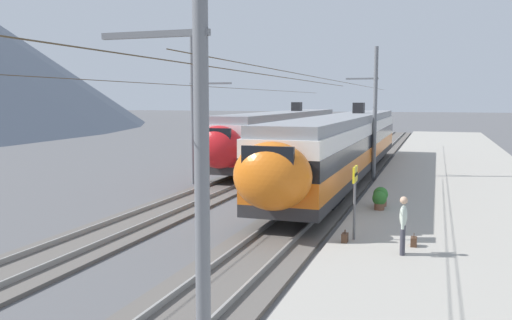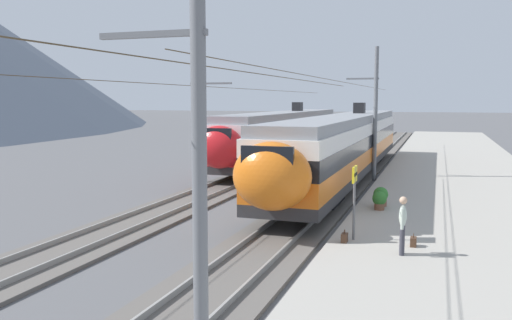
{
  "view_description": "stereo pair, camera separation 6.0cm",
  "coord_description": "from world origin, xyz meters",
  "px_view_note": "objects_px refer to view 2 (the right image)",
  "views": [
    {
      "loc": [
        -18.79,
        -4.21,
        4.72
      ],
      "look_at": [
        1.74,
        2.76,
        2.28
      ],
      "focal_mm": 37.48,
      "sensor_mm": 36.0,
      "label": 1
    },
    {
      "loc": [
        -18.77,
        -4.26,
        4.72
      ],
      "look_at": [
        1.74,
        2.76,
        2.28
      ],
      "focal_mm": 37.48,
      "sensor_mm": 36.0,
      "label": 2
    }
  ],
  "objects_px": {
    "catenary_mast_west": "(193,141)",
    "catenary_mast_far_side": "(196,107)",
    "platform_sign": "(354,186)",
    "handbag_near_sign": "(344,238)",
    "passenger_walking": "(403,222)",
    "train_far_track": "(283,134)",
    "train_near_platform": "(346,143)",
    "potted_plant_platform_edge": "(379,199)",
    "potted_plant_by_shelter": "(381,196)",
    "catenary_mast_mid": "(373,112)",
    "handbag_beside_passenger": "(413,242)"
  },
  "relations": [
    {
      "from": "catenary_mast_west",
      "to": "catenary_mast_far_side",
      "type": "distance_m",
      "value": 21.71
    },
    {
      "from": "catenary_mast_far_side",
      "to": "platform_sign",
      "type": "distance_m",
      "value": 14.9
    },
    {
      "from": "platform_sign",
      "to": "handbag_near_sign",
      "type": "distance_m",
      "value": 1.64
    },
    {
      "from": "catenary_mast_far_side",
      "to": "platform_sign",
      "type": "bearing_deg",
      "value": -135.1
    },
    {
      "from": "catenary_mast_west",
      "to": "platform_sign",
      "type": "distance_m",
      "value": 9.51
    },
    {
      "from": "catenary_mast_far_side",
      "to": "passenger_walking",
      "type": "bearing_deg",
      "value": -134.27
    },
    {
      "from": "train_far_track",
      "to": "catenary_mast_far_side",
      "type": "relative_size",
      "value": 0.58
    },
    {
      "from": "train_near_platform",
      "to": "potted_plant_platform_edge",
      "type": "distance_m",
      "value": 9.93
    },
    {
      "from": "potted_plant_platform_edge",
      "to": "potted_plant_by_shelter",
      "type": "distance_m",
      "value": 0.82
    },
    {
      "from": "potted_plant_by_shelter",
      "to": "passenger_walking",
      "type": "bearing_deg",
      "value": -169.39
    },
    {
      "from": "catenary_mast_far_side",
      "to": "handbag_near_sign",
      "type": "distance_m",
      "value": 15.38
    },
    {
      "from": "potted_plant_platform_edge",
      "to": "potted_plant_by_shelter",
      "type": "height_order",
      "value": "potted_plant_by_shelter"
    },
    {
      "from": "passenger_walking",
      "to": "catenary_mast_mid",
      "type": "bearing_deg",
      "value": 9.64
    },
    {
      "from": "catenary_mast_mid",
      "to": "handbag_beside_passenger",
      "type": "distance_m",
      "value": 15.75
    },
    {
      "from": "catenary_mast_far_side",
      "to": "potted_plant_by_shelter",
      "type": "relative_size",
      "value": 55.14
    },
    {
      "from": "catenary_mast_mid",
      "to": "train_far_track",
      "type": "bearing_deg",
      "value": 49.25
    },
    {
      "from": "catenary_mast_mid",
      "to": "catenary_mast_far_side",
      "type": "relative_size",
      "value": 1.0
    },
    {
      "from": "platform_sign",
      "to": "potted_plant_by_shelter",
      "type": "distance_m",
      "value": 5.92
    },
    {
      "from": "catenary_mast_west",
      "to": "handbag_near_sign",
      "type": "height_order",
      "value": "catenary_mast_west"
    },
    {
      "from": "train_near_platform",
      "to": "handbag_beside_passenger",
      "type": "relative_size",
      "value": 75.61
    },
    {
      "from": "passenger_walking",
      "to": "catenary_mast_far_side",
      "type": "bearing_deg",
      "value": 45.73
    },
    {
      "from": "catenary_mast_far_side",
      "to": "catenary_mast_west",
      "type": "bearing_deg",
      "value": -154.82
    },
    {
      "from": "passenger_walking",
      "to": "handbag_beside_passenger",
      "type": "height_order",
      "value": "passenger_walking"
    },
    {
      "from": "catenary_mast_west",
      "to": "handbag_beside_passenger",
      "type": "height_order",
      "value": "catenary_mast_west"
    },
    {
      "from": "potted_plant_platform_edge",
      "to": "handbag_near_sign",
      "type": "bearing_deg",
      "value": 174.66
    },
    {
      "from": "catenary_mast_mid",
      "to": "train_near_platform",
      "type": "bearing_deg",
      "value": 108.25
    },
    {
      "from": "train_near_platform",
      "to": "handbag_near_sign",
      "type": "relative_size",
      "value": 75.62
    },
    {
      "from": "passenger_walking",
      "to": "potted_plant_by_shelter",
      "type": "distance_m",
      "value": 7.15
    },
    {
      "from": "catenary_mast_west",
      "to": "train_far_track",
      "type": "bearing_deg",
      "value": 13.44
    },
    {
      "from": "catenary_mast_west",
      "to": "handbag_near_sign",
      "type": "xyz_separation_m",
      "value": [
        8.78,
        -0.94,
        -3.63
      ]
    },
    {
      "from": "catenary_mast_mid",
      "to": "handbag_beside_passenger",
      "type": "relative_size",
      "value": 108.36
    },
    {
      "from": "train_near_platform",
      "to": "platform_sign",
      "type": "relative_size",
      "value": 13.2
    },
    {
      "from": "passenger_walking",
      "to": "potted_plant_platform_edge",
      "type": "height_order",
      "value": "passenger_walking"
    },
    {
      "from": "catenary_mast_west",
      "to": "potted_plant_by_shelter",
      "type": "xyz_separation_m",
      "value": [
        14.99,
        -1.41,
        -3.34
      ]
    },
    {
      "from": "platform_sign",
      "to": "potted_plant_by_shelter",
      "type": "height_order",
      "value": "platform_sign"
    },
    {
      "from": "train_near_platform",
      "to": "catenary_mast_far_side",
      "type": "bearing_deg",
      "value": 116.65
    },
    {
      "from": "potted_plant_by_shelter",
      "to": "handbag_near_sign",
      "type": "bearing_deg",
      "value": 175.68
    },
    {
      "from": "handbag_near_sign",
      "to": "train_near_platform",
      "type": "bearing_deg",
      "value": 9.2
    },
    {
      "from": "catenary_mast_mid",
      "to": "passenger_walking",
      "type": "xyz_separation_m",
      "value": [
        -16.04,
        -2.72,
        -2.8
      ]
    },
    {
      "from": "catenary_mast_mid",
      "to": "handbag_near_sign",
      "type": "distance_m",
      "value": 15.69
    },
    {
      "from": "catenary_mast_mid",
      "to": "potted_plant_by_shelter",
      "type": "distance_m",
      "value": 9.73
    },
    {
      "from": "train_far_track",
      "to": "catenary_mast_west",
      "type": "distance_m",
      "value": 31.16
    },
    {
      "from": "train_near_platform",
      "to": "catenary_mast_mid",
      "type": "relative_size",
      "value": 0.7
    },
    {
      "from": "catenary_mast_far_side",
      "to": "passenger_walking",
      "type": "distance_m",
      "value": 16.98
    },
    {
      "from": "platform_sign",
      "to": "passenger_walking",
      "type": "relative_size",
      "value": 1.39
    },
    {
      "from": "platform_sign",
      "to": "passenger_walking",
      "type": "bearing_deg",
      "value": -128.1
    },
    {
      "from": "passenger_walking",
      "to": "handbag_near_sign",
      "type": "distance_m",
      "value": 2.11
    },
    {
      "from": "catenary_mast_far_side",
      "to": "handbag_near_sign",
      "type": "relative_size",
      "value": 108.37
    },
    {
      "from": "train_far_track",
      "to": "train_near_platform",
      "type": "bearing_deg",
      "value": -139.24
    },
    {
      "from": "catenary_mast_mid",
      "to": "catenary_mast_far_side",
      "type": "height_order",
      "value": "catenary_mast_far_side"
    }
  ]
}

